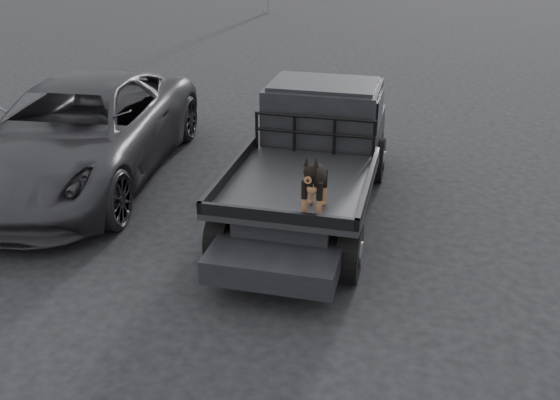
% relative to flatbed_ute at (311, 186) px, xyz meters
% --- Properties ---
extents(ground, '(120.00, 120.00, 0.00)m').
position_rel_flatbed_ute_xyz_m(ground, '(0.26, -1.37, -0.46)').
color(ground, black).
rests_on(ground, ground).
extents(flatbed_ute, '(2.00, 5.40, 0.92)m').
position_rel_flatbed_ute_xyz_m(flatbed_ute, '(0.00, 0.00, 0.00)').
color(flatbed_ute, black).
rests_on(flatbed_ute, ground).
extents(ute_cab, '(1.72, 1.30, 0.88)m').
position_rel_flatbed_ute_xyz_m(ute_cab, '(-0.00, 0.95, 0.90)').
color(ute_cab, black).
rests_on(ute_cab, flatbed_ute).
extents(headache_rack, '(1.80, 0.08, 0.55)m').
position_rel_flatbed_ute_xyz_m(headache_rack, '(-0.00, 0.20, 0.74)').
color(headache_rack, black).
rests_on(headache_rack, flatbed_ute).
extents(dog, '(0.32, 0.60, 0.74)m').
position_rel_flatbed_ute_xyz_m(dog, '(0.37, -1.71, 0.83)').
color(dog, black).
rests_on(dog, flatbed_ute).
extents(parked_suv, '(3.33, 6.17, 1.65)m').
position_rel_flatbed_ute_xyz_m(parked_suv, '(-4.03, 0.42, 0.36)').
color(parked_suv, '#2B2A2F').
rests_on(parked_suv, ground).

